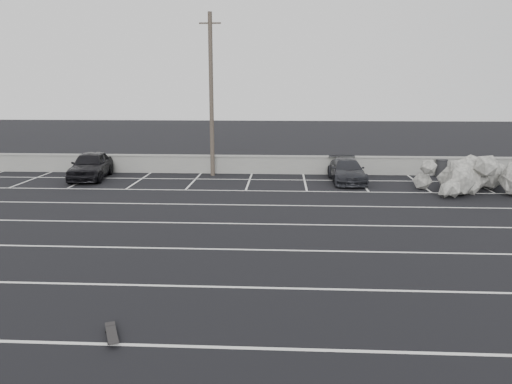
# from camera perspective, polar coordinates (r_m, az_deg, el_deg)

# --- Properties ---
(ground) EXTENTS (120.00, 120.00, 0.00)m
(ground) POSITION_cam_1_polar(r_m,az_deg,el_deg) (15.97, -7.23, -6.45)
(ground) COLOR black
(ground) RESTS_ON ground
(seawall) EXTENTS (50.00, 0.45, 1.06)m
(seawall) POSITION_cam_1_polar(r_m,az_deg,el_deg) (29.37, -2.41, 3.22)
(seawall) COLOR gray
(seawall) RESTS_ON ground
(stall_lines) EXTENTS (36.00, 20.05, 0.01)m
(stall_lines) POSITION_cam_1_polar(r_m,az_deg,el_deg) (20.15, -5.24, -2.49)
(stall_lines) COLOR silver
(stall_lines) RESTS_ON ground
(car_left) EXTENTS (2.29, 4.60, 1.51)m
(car_left) POSITION_cam_1_polar(r_m,az_deg,el_deg) (29.03, -18.37, 2.92)
(car_left) COLOR black
(car_left) RESTS_ON ground
(car_right) EXTENTS (1.85, 4.27, 1.22)m
(car_right) POSITION_cam_1_polar(r_m,az_deg,el_deg) (27.07, 10.33, 2.42)
(car_right) COLOR #232328
(car_right) RESTS_ON ground
(utility_pole) EXTENTS (1.20, 0.24, 8.97)m
(utility_pole) POSITION_cam_1_polar(r_m,az_deg,el_deg) (28.38, -5.13, 10.97)
(utility_pole) COLOR #4C4238
(utility_pole) RESTS_ON ground
(trash_bin) EXTENTS (0.75, 0.75, 0.99)m
(trash_bin) POSITION_cam_1_polar(r_m,az_deg,el_deg) (30.09, 20.43, 2.59)
(trash_bin) COLOR #242426
(trash_bin) RESTS_ON ground
(riprap_pile) EXTENTS (5.24, 4.36, 1.57)m
(riprap_pile) POSITION_cam_1_polar(r_m,az_deg,el_deg) (26.56, 23.78, 1.47)
(riprap_pile) COLOR #9E9D94
(riprap_pile) RESTS_ON ground
(skateboard) EXTENTS (0.51, 0.81, 0.10)m
(skateboard) POSITION_cam_1_polar(r_m,az_deg,el_deg) (10.96, -16.14, -15.38)
(skateboard) COLOR black
(skateboard) RESTS_ON ground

